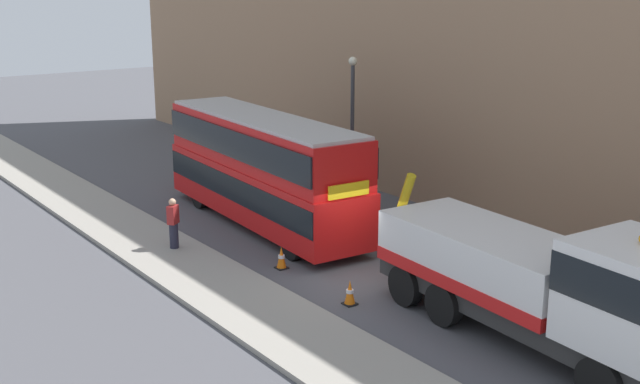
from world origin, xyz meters
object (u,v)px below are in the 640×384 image
at_px(double_decker_bus, 263,166).
at_px(traffic_cone_midway, 350,293).
at_px(recovery_tow_truck, 540,279).
at_px(traffic_cone_near_bus, 281,258).
at_px(street_lamp, 352,115).
at_px(pedestrian_onlooker, 173,224).

height_order(double_decker_bus, traffic_cone_midway, double_decker_bus).
distance_m(recovery_tow_truck, double_decker_bus, 12.63).
height_order(recovery_tow_truck, traffic_cone_near_bus, recovery_tow_truck).
bearing_deg(traffic_cone_midway, recovery_tow_truck, 23.80).
distance_m(traffic_cone_near_bus, street_lamp, 9.42).
bearing_deg(recovery_tow_truck, traffic_cone_near_bus, -162.49).
height_order(pedestrian_onlooker, traffic_cone_midway, pedestrian_onlooker).
height_order(double_decker_bus, traffic_cone_near_bus, double_decker_bus).
bearing_deg(traffic_cone_near_bus, pedestrian_onlooker, -149.46).
height_order(recovery_tow_truck, traffic_cone_midway, recovery_tow_truck).
relative_size(traffic_cone_near_bus, street_lamp, 0.12).
height_order(double_decker_bus, street_lamp, street_lamp).
bearing_deg(double_decker_bus, recovery_tow_truck, 3.51).
bearing_deg(pedestrian_onlooker, traffic_cone_near_bus, -5.29).
xyz_separation_m(pedestrian_onlooker, traffic_cone_near_bus, (3.42, 2.02, -0.64)).
relative_size(double_decker_bus, traffic_cone_midway, 15.49).
distance_m(double_decker_bus, pedestrian_onlooker, 4.38).
relative_size(traffic_cone_midway, street_lamp, 0.12).
relative_size(pedestrian_onlooker, traffic_cone_near_bus, 2.38).
xyz_separation_m(pedestrian_onlooker, traffic_cone_midway, (6.96, 1.96, -0.64)).
height_order(pedestrian_onlooker, traffic_cone_near_bus, pedestrian_onlooker).
distance_m(double_decker_bus, traffic_cone_near_bus, 5.15).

